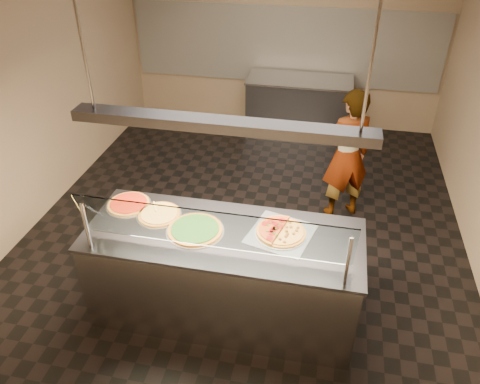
% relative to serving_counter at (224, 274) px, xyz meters
% --- Properties ---
extents(ground, '(5.00, 6.00, 0.02)m').
position_rel_serving_counter_xyz_m(ground, '(-0.06, 1.42, -0.48)').
color(ground, black).
rests_on(ground, ground).
extents(wall_back, '(5.00, 0.02, 3.00)m').
position_rel_serving_counter_xyz_m(wall_back, '(-0.06, 4.43, 1.03)').
color(wall_back, '#988462').
rests_on(wall_back, ground).
extents(wall_front, '(5.00, 0.02, 3.00)m').
position_rel_serving_counter_xyz_m(wall_front, '(-0.06, -1.59, 1.03)').
color(wall_front, '#988462').
rests_on(wall_front, ground).
extents(wall_left, '(0.02, 6.00, 3.00)m').
position_rel_serving_counter_xyz_m(wall_left, '(-2.57, 1.42, 1.03)').
color(wall_left, '#988462').
rests_on(wall_left, ground).
extents(tile_band, '(4.90, 0.02, 1.20)m').
position_rel_serving_counter_xyz_m(tile_band, '(-0.06, 4.40, 0.83)').
color(tile_band, silver).
rests_on(tile_band, wall_back).
extents(serving_counter, '(2.39, 0.94, 0.93)m').
position_rel_serving_counter_xyz_m(serving_counter, '(0.00, 0.00, 0.00)').
color(serving_counter, '#B7B7BC').
rests_on(serving_counter, ground).
extents(sneeze_guard, '(2.15, 0.18, 0.54)m').
position_rel_serving_counter_xyz_m(sneeze_guard, '(-0.00, -0.34, 0.76)').
color(sneeze_guard, '#B7B7BC').
rests_on(sneeze_guard, serving_counter).
extents(perforated_tray, '(0.62, 0.62, 0.01)m').
position_rel_serving_counter_xyz_m(perforated_tray, '(0.48, 0.10, 0.47)').
color(perforated_tray, silver).
rests_on(perforated_tray, serving_counter).
extents(half_pizza_pepperoni, '(0.31, 0.46, 0.05)m').
position_rel_serving_counter_xyz_m(half_pizza_pepperoni, '(0.38, 0.10, 0.50)').
color(half_pizza_pepperoni, '#92591C').
rests_on(half_pizza_pepperoni, perforated_tray).
extents(half_pizza_sausage, '(0.31, 0.46, 0.04)m').
position_rel_serving_counter_xyz_m(half_pizza_sausage, '(0.58, 0.10, 0.49)').
color(half_pizza_sausage, '#92591C').
rests_on(half_pizza_sausage, perforated_tray).
extents(pizza_spinach, '(0.50, 0.50, 0.03)m').
position_rel_serving_counter_xyz_m(pizza_spinach, '(-0.25, -0.01, 0.48)').
color(pizza_spinach, silver).
rests_on(pizza_spinach, serving_counter).
extents(pizza_cheese, '(0.41, 0.41, 0.03)m').
position_rel_serving_counter_xyz_m(pizza_cheese, '(-0.63, 0.14, 0.48)').
color(pizza_cheese, silver).
rests_on(pizza_cheese, serving_counter).
extents(pizza_tomato, '(0.41, 0.41, 0.03)m').
position_rel_serving_counter_xyz_m(pizza_tomato, '(-0.96, 0.24, 0.48)').
color(pizza_tomato, silver).
rests_on(pizza_tomato, serving_counter).
extents(pizza_spatula, '(0.26, 0.20, 0.02)m').
position_rel_serving_counter_xyz_m(pizza_spatula, '(-0.64, 0.20, 0.49)').
color(pizza_spatula, '#B7B7BC').
rests_on(pizza_spatula, pizza_spinach).
extents(prep_table, '(1.62, 0.74, 0.93)m').
position_rel_serving_counter_xyz_m(prep_table, '(0.26, 3.97, 0.00)').
color(prep_table, '#424248').
rests_on(prep_table, ground).
extents(worker, '(0.70, 0.62, 1.61)m').
position_rel_serving_counter_xyz_m(worker, '(1.02, 1.85, 0.34)').
color(worker, '#262529').
rests_on(worker, ground).
extents(heat_lamp_housing, '(2.30, 0.18, 0.08)m').
position_rel_serving_counter_xyz_m(heat_lamp_housing, '(-0.00, 0.00, 1.48)').
color(heat_lamp_housing, '#424248').
rests_on(heat_lamp_housing, ceiling).
extents(lamp_rod_left, '(0.02, 0.02, 1.01)m').
position_rel_serving_counter_xyz_m(lamp_rod_left, '(-1.00, 0.00, 2.03)').
color(lamp_rod_left, '#B7B7BC').
rests_on(lamp_rod_left, ceiling).
extents(lamp_rod_right, '(0.02, 0.02, 1.01)m').
position_rel_serving_counter_xyz_m(lamp_rod_right, '(1.00, 0.00, 2.03)').
color(lamp_rod_right, '#B7B7BC').
rests_on(lamp_rod_right, ceiling).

